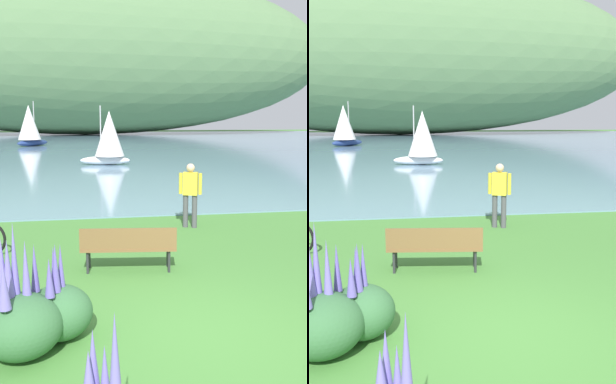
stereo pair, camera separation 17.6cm
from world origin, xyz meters
TOP-DOWN VIEW (x-y plane):
  - ground_plane at (0.00, 0.00)m, footprint 200.00×200.00m
  - bay_water at (0.00, 47.18)m, footprint 180.00×80.00m
  - distant_hillside at (-0.78, 72.62)m, footprint 87.48×28.00m
  - park_bench_near_camera at (-0.76, 2.67)m, footprint 1.84×0.69m
  - person_at_shoreline at (1.22, 5.78)m, footprint 0.57×0.35m
  - echium_bush_closest_to_camera at (-2.38, -0.08)m, footprint 1.01×1.01m
  - echium_bush_mid_cluster at (-1.95, 0.30)m, footprint 0.89×0.89m
  - sailboat_nearest_to_shore at (-6.71, 41.06)m, footprint 3.60×3.68m
  - sailboat_far_off at (0.10, 21.68)m, footprint 3.15×2.03m

SIDE VIEW (x-z plane):
  - ground_plane at x=0.00m, z-range 0.00..0.00m
  - bay_water at x=0.00m, z-range 0.00..0.04m
  - echium_bush_mid_cluster at x=-1.95m, z-range -0.27..1.06m
  - echium_bush_closest_to_camera at x=-2.38m, z-range -0.39..1.29m
  - park_bench_near_camera at x=-0.76m, z-range 0.08..0.96m
  - person_at_shoreline at x=1.22m, z-range 0.12..1.83m
  - sailboat_far_off at x=0.10m, z-range -0.07..3.53m
  - sailboat_nearest_to_shore at x=-6.71m, z-range -0.09..4.46m
  - distant_hillside at x=-0.78m, z-range 0.04..27.54m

